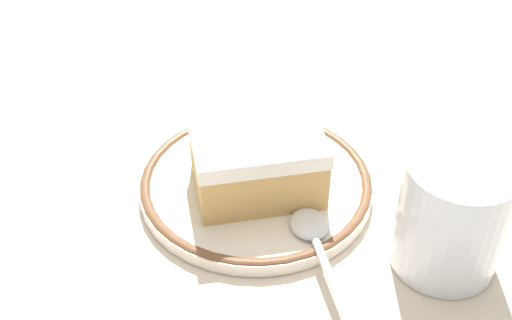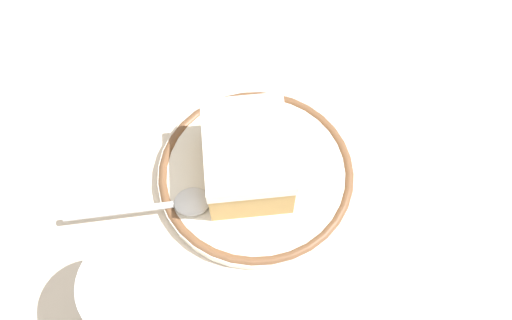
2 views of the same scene
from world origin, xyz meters
The scene contains 7 objects.
ground_plane centered at (0.00, 0.00, 0.00)m, with size 2.40×2.40×0.00m, color #B7B2A8.
placemat centered at (0.00, 0.00, 0.00)m, with size 0.55×0.36×0.00m, color beige.
plate centered at (-0.02, 0.01, 0.01)m, with size 0.18×0.18×0.01m.
cake_slice centered at (-0.02, 0.00, 0.04)m, with size 0.11×0.09×0.05m.
spoon centered at (0.02, -0.07, 0.02)m, with size 0.04×0.13×0.01m.
cup centered at (0.11, -0.07, 0.04)m, with size 0.07×0.07×0.09m.
napkin centered at (-0.19, -0.09, 0.00)m, with size 0.10×0.13×0.00m, color white.
Camera 2 is at (0.19, 0.02, 0.41)m, focal length 34.23 mm.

